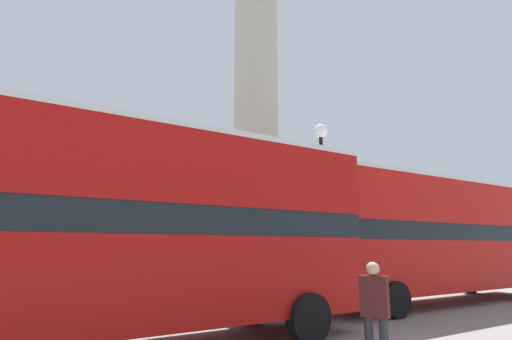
{
  "coord_description": "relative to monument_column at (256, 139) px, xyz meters",
  "views": [
    {
      "loc": [
        -10.13,
        -13.96,
        1.93
      ],
      "look_at": [
        0.0,
        0.0,
        5.27
      ],
      "focal_mm": 28.0,
      "sensor_mm": 36.0,
      "label": 1
    }
  ],
  "objects": [
    {
      "name": "ground_plane",
      "position": [
        0.0,
        0.0,
        -6.71
      ],
      "size": [
        200.0,
        200.0,
        0.0
      ],
      "primitive_type": "plane",
      "color": "gray"
    },
    {
      "name": "bus_a",
      "position": [
        -7.95,
        -6.2,
        -4.36
      ],
      "size": [
        11.09,
        3.18,
        4.24
      ],
      "rotation": [
        0.0,
        0.0,
        -0.05
      ],
      "color": "#A80F0C",
      "rests_on": "ground_plane"
    },
    {
      "name": "pedestrian_near_lamp",
      "position": [
        -4.62,
        -9.64,
        -5.77
      ],
      "size": [
        0.33,
        0.48,
        1.69
      ],
      "rotation": [
        0.0,
        0.0,
        5.1
      ],
      "color": "#28282D",
      "rests_on": "ground_plane"
    },
    {
      "name": "monument_column",
      "position": [
        0.0,
        0.0,
        0.0
      ],
      "size": [
        5.61,
        5.61,
        19.61
      ],
      "color": "#ADA593",
      "rests_on": "ground_plane"
    },
    {
      "name": "equestrian_statue",
      "position": [
        10.9,
        5.91,
        -5.13
      ],
      "size": [
        3.29,
        2.66,
        5.56
      ],
      "rotation": [
        0.0,
        0.0,
        -0.22
      ],
      "color": "#ADA593",
      "rests_on": "ground_plane"
    },
    {
      "name": "bus_b",
      "position": [
        3.73,
        -5.95,
        -4.33
      ],
      "size": [
        11.24,
        3.44,
        4.31
      ],
      "rotation": [
        0.0,
        0.0,
        -0.08
      ],
      "color": "#B7140F",
      "rests_on": "ground_plane"
    },
    {
      "name": "street_lamp",
      "position": [
        0.2,
        -3.81,
        -2.58
      ],
      "size": [
        0.52,
        0.52,
        6.44
      ],
      "color": "black",
      "rests_on": "ground_plane"
    }
  ]
}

